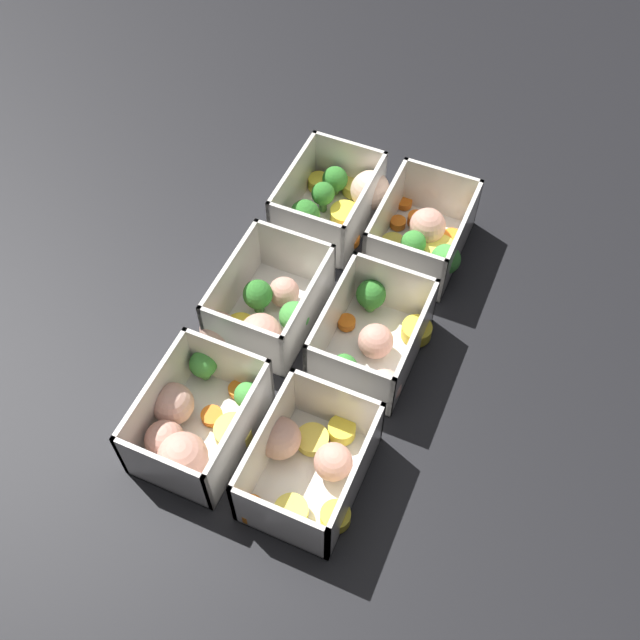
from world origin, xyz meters
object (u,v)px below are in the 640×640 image
container_far_left (192,424)px  container_far_center (263,312)px  container_near_right (424,237)px  container_near_center (374,340)px  container_far_right (338,200)px  container_near_left (307,461)px

container_far_left → container_far_center: size_ratio=1.02×
container_near_right → container_far_center: bearing=144.5°
container_near_center → container_far_center: 0.13m
container_near_center → container_far_right: bearing=33.4°
container_near_right → container_far_right: bearing=82.9°
container_near_left → container_near_right: size_ratio=1.00×
container_near_left → container_near_center: same height
container_near_center → container_far_center: (-0.02, 0.13, 0.00)m
container_near_left → container_far_right: size_ratio=0.96×
container_far_center → container_far_right: (0.20, -0.01, -0.00)m
container_far_right → container_far_left: bearing=177.9°
container_near_right → container_far_left: size_ratio=0.94×
container_near_right → container_far_right: same height
container_far_left → container_near_center: bearing=-37.7°
container_near_center → container_far_right: size_ratio=0.96×
container_near_right → container_far_right: size_ratio=0.96×
container_near_center → container_far_left: (-0.17, 0.13, 0.00)m
container_far_left → container_far_center: 0.16m
container_near_right → container_far_center: same height
container_near_left → container_far_left: 0.13m
container_near_center → container_far_center: same height
container_near_center → container_far_left: size_ratio=0.93×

